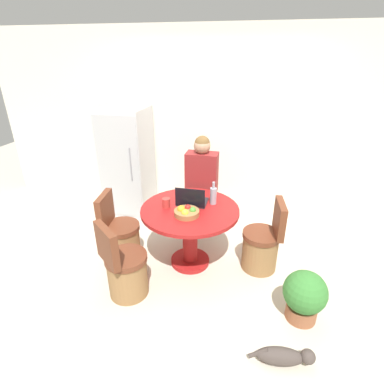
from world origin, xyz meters
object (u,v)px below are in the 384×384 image
at_px(refrigerator, 128,161).
at_px(person_seated, 202,181).
at_px(chair_near_left_corner, 125,271).
at_px(chair_left_side, 121,238).
at_px(potted_plant, 304,295).
at_px(fruit_bowl, 186,212).
at_px(dining_table, 190,224).
at_px(bottle, 213,195).
at_px(cat, 284,356).
at_px(chair_right_side, 262,246).
at_px(laptop, 192,200).

distance_m(refrigerator, person_seated, 1.25).
height_order(refrigerator, chair_near_left_corner, refrigerator).
distance_m(refrigerator, chair_left_side, 1.38).
height_order(chair_left_side, person_seated, person_seated).
bearing_deg(potted_plant, chair_near_left_corner, -177.86).
bearing_deg(fruit_bowl, person_seated, 90.54).
relative_size(dining_table, fruit_bowl, 4.08).
relative_size(person_seated, bottle, 5.15).
xyz_separation_m(dining_table, fruit_bowl, (-0.00, -0.15, 0.23)).
relative_size(chair_near_left_corner, fruit_bowl, 3.20).
bearing_deg(cat, refrigerator, 128.84).
relative_size(chair_left_side, fruit_bowl, 3.20).
height_order(bottle, potted_plant, bottle).
relative_size(chair_right_side, fruit_bowl, 3.20).
distance_m(fruit_bowl, cat, 1.53).
bearing_deg(chair_left_side, laptop, -82.66).
distance_m(person_seated, fruit_bowl, 0.91).
distance_m(dining_table, bottle, 0.41).
bearing_deg(refrigerator, cat, -44.61).
height_order(person_seated, bottle, person_seated).
bearing_deg(chair_right_side, cat, 2.98).
bearing_deg(refrigerator, fruit_bowl, -46.37).
height_order(refrigerator, bottle, refrigerator).
bearing_deg(laptop, refrigerator, -39.94).
bearing_deg(chair_left_side, cat, -125.38).
bearing_deg(bottle, laptop, -164.54).
xyz_separation_m(laptop, bottle, (0.23, 0.06, 0.06)).
xyz_separation_m(dining_table, chair_near_left_corner, (-0.51, -0.63, -0.24)).
height_order(laptop, potted_plant, laptop).
xyz_separation_m(refrigerator, chair_right_side, (2.01, -1.02, -0.50)).
bearing_deg(dining_table, laptop, 92.19).
distance_m(chair_near_left_corner, laptop, 1.01).
bearing_deg(chair_left_side, dining_table, -90.00).
height_order(person_seated, fruit_bowl, person_seated).
relative_size(laptop, potted_plant, 0.64).
height_order(dining_table, potted_plant, dining_table).
relative_size(laptop, fruit_bowl, 1.24).
relative_size(chair_left_side, laptop, 2.58).
bearing_deg(chair_right_side, person_seated, -135.85).
relative_size(refrigerator, bottle, 6.02).
bearing_deg(person_seated, chair_right_side, 141.05).
distance_m(chair_left_side, bottle, 1.19).
xyz_separation_m(cat, potted_plant, (0.18, 0.51, 0.19)).
bearing_deg(chair_near_left_corner, chair_left_side, -21.75).
relative_size(person_seated, fruit_bowl, 5.11).
bearing_deg(dining_table, fruit_bowl, -91.13).
bearing_deg(potted_plant, refrigerator, 144.99).
bearing_deg(chair_right_side, chair_near_left_corner, -68.09).
height_order(chair_left_side, potted_plant, chair_left_side).
bearing_deg(bottle, potted_plant, -37.28).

